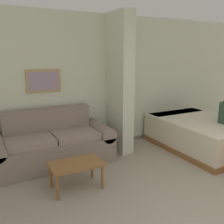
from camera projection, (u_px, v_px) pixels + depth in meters
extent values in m
cube|color=beige|center=(103.00, 82.00, 5.01)|extent=(7.35, 0.12, 2.60)
cube|color=slate|center=(105.00, 143.00, 5.23)|extent=(7.35, 0.02, 0.06)
cube|color=tan|center=(44.00, 81.00, 4.38)|extent=(0.60, 0.02, 0.40)
cube|color=gray|center=(44.00, 81.00, 4.37)|extent=(0.53, 0.01, 0.33)
cube|color=beige|center=(120.00, 84.00, 4.72)|extent=(0.24, 0.70, 2.60)
cube|color=gray|center=(54.00, 152.00, 4.26)|extent=(1.52, 0.84, 0.43)
cube|color=gray|center=(48.00, 122.00, 4.43)|extent=(1.52, 0.20, 0.49)
cube|color=gray|center=(100.00, 144.00, 4.66)|extent=(0.24, 0.84, 0.43)
cylinder|color=gray|center=(100.00, 130.00, 4.60)|extent=(0.27, 0.84, 0.27)
cube|color=gray|center=(30.00, 142.00, 3.99)|extent=(0.74, 0.60, 0.10)
cube|color=gray|center=(75.00, 135.00, 4.33)|extent=(0.74, 0.60, 0.10)
cube|color=brown|center=(76.00, 164.00, 3.45)|extent=(0.72, 0.44, 0.04)
cylinder|color=brown|center=(58.00, 188.00, 3.20)|extent=(0.04, 0.04, 0.35)
cylinder|color=brown|center=(102.00, 177.00, 3.49)|extent=(0.04, 0.04, 0.35)
cylinder|color=brown|center=(51.00, 176.00, 3.51)|extent=(0.04, 0.04, 0.35)
cylinder|color=brown|center=(92.00, 167.00, 3.80)|extent=(0.04, 0.04, 0.35)
cube|color=brown|center=(200.00, 145.00, 5.07)|extent=(1.47, 1.99, 0.10)
cube|color=beige|center=(202.00, 131.00, 5.00)|extent=(1.43, 1.95, 0.48)
cube|color=white|center=(176.00, 114.00, 5.61)|extent=(1.31, 0.36, 0.10)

